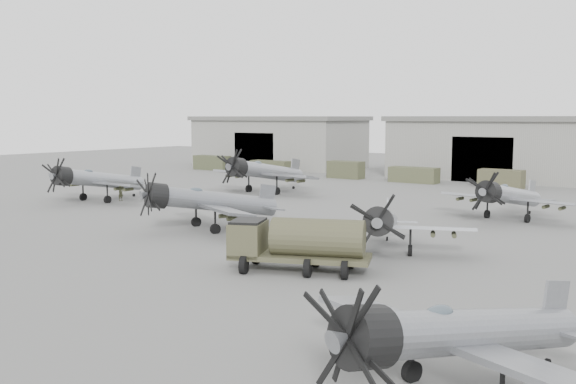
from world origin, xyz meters
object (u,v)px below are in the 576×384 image
object	(u,v)px
tug_trailer	(168,195)
ground_crew	(121,193)
aircraft_near_2	(452,334)
aircraft_far_0	(262,171)
fuel_tanker	(298,241)
aircraft_mid_2	(383,222)
aircraft_far_1	(507,195)
aircraft_mid_0	(93,180)
aircraft_mid_1	(203,201)

from	to	relation	value
tug_trailer	ground_crew	size ratio (longest dim) A/B	3.65
aircraft_near_2	aircraft_far_0	xyz separation A→B (m)	(-37.17, 39.03, 0.41)
aircraft_far_0	fuel_tanker	world-z (taller)	aircraft_far_0
aircraft_near_2	ground_crew	distance (m)	51.78
aircraft_mid_2	fuel_tanker	distance (m)	6.82
aircraft_mid_2	aircraft_far_0	distance (m)	33.70
aircraft_near_2	aircraft_mid_2	bearing A→B (deg)	143.17
fuel_tanker	ground_crew	bearing A→B (deg)	133.13
aircraft_mid_2	ground_crew	size ratio (longest dim) A/B	6.48
aircraft_far_0	aircraft_far_1	distance (m)	28.48
aircraft_near_2	aircraft_mid_2	size ratio (longest dim) A/B	1.03
aircraft_near_2	ground_crew	xyz separation A→B (m)	(-45.04, 25.51, -1.24)
aircraft_mid_2	fuel_tanker	world-z (taller)	aircraft_mid_2
aircraft_far_0	tug_trailer	bearing A→B (deg)	-113.50
aircraft_mid_2	fuel_tanker	bearing A→B (deg)	-129.15
aircraft_far_1	ground_crew	world-z (taller)	aircraft_far_1
aircraft_mid_2	fuel_tanker	size ratio (longest dim) A/B	1.37
ground_crew	aircraft_far_0	bearing A→B (deg)	-35.94
aircraft_near_2	aircraft_mid_0	size ratio (longest dim) A/B	0.92
aircraft_mid_1	fuel_tanker	bearing A→B (deg)	-2.35
aircraft_mid_1	aircraft_mid_2	bearing A→B (deg)	23.76
aircraft_near_2	aircraft_mid_1	xyz separation A→B (m)	(-26.41, 17.76, 0.13)
tug_trailer	aircraft_far_1	bearing A→B (deg)	32.35
aircraft_near_2	aircraft_mid_0	distance (m)	52.27
aircraft_mid_2	tug_trailer	bearing A→B (deg)	136.61
aircraft_mid_0	aircraft_mid_2	bearing A→B (deg)	-10.27
aircraft_near_2	ground_crew	world-z (taller)	aircraft_near_2
aircraft_far_1	ground_crew	size ratio (longest dim) A/B	6.73
aircraft_mid_1	ground_crew	world-z (taller)	aircraft_mid_1
aircraft_mid_0	ground_crew	bearing A→B (deg)	50.00
aircraft_mid_1	aircraft_far_1	world-z (taller)	aircraft_mid_1
aircraft_mid_2	aircraft_far_1	world-z (taller)	aircraft_far_1
aircraft_near_2	aircraft_mid_1	size ratio (longest dim) A/B	0.96
fuel_tanker	aircraft_far_1	bearing A→B (deg)	57.78
aircraft_near_2	aircraft_mid_0	xyz separation A→B (m)	(-46.71, 23.46, 0.17)
fuel_tanker	aircraft_mid_0	bearing A→B (deg)	137.22
aircraft_mid_2	aircraft_far_0	size ratio (longest dim) A/B	0.81
aircraft_mid_0	fuel_tanker	bearing A→B (deg)	-21.15
aircraft_far_0	ground_crew	world-z (taller)	aircraft_far_0
aircraft_far_0	aircraft_far_1	world-z (taller)	aircraft_far_0
aircraft_mid_0	tug_trailer	xyz separation A→B (m)	(4.63, 5.75, -1.80)
aircraft_mid_1	aircraft_far_0	distance (m)	23.84
aircraft_far_0	aircraft_far_1	size ratio (longest dim) A/B	1.19
aircraft_mid_1	tug_trailer	bearing A→B (deg)	168.32
aircraft_mid_0	aircraft_near_2	bearing A→B (deg)	-27.51
aircraft_mid_1	fuel_tanker	distance (m)	14.90
aircraft_mid_2	aircraft_far_1	xyz separation A→B (m)	(2.30, 18.11, 0.03)
aircraft_far_0	fuel_tanker	xyz separation A→B (m)	(24.05, -27.99, -0.79)
ground_crew	aircraft_mid_2	bearing A→B (deg)	-108.93
aircraft_mid_2	tug_trailer	size ratio (longest dim) A/B	1.77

